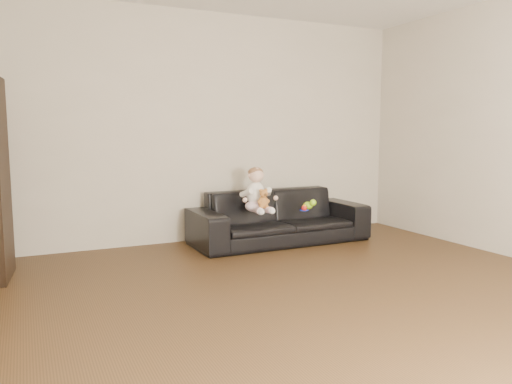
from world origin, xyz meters
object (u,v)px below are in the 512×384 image
sofa (279,217)px  toy_green (308,206)px  baby (257,192)px  toy_blue_disc (304,210)px  teddy_bear (263,199)px  toy_rattle (304,208)px

sofa → toy_green: sofa is taller
sofa → toy_green: bearing=-33.9°
baby → toy_green: size_ratio=3.87×
sofa → toy_blue_disc: sofa is taller
teddy_bear → toy_blue_disc: 0.54m
baby → toy_blue_disc: baby is taller
teddy_bear → toy_rattle: 0.52m
teddy_bear → toy_blue_disc: (0.52, 0.03, -0.16)m
baby → teddy_bear: bearing=-83.1°
sofa → toy_rattle: size_ratio=31.69×
toy_green → toy_rattle: toy_green is taller
sofa → toy_green: (0.27, -0.18, 0.14)m
sofa → baby: bearing=-163.0°
sofa → baby: size_ratio=4.10×
baby → toy_rattle: size_ratio=7.73×
baby → toy_rattle: bearing=-12.9°
toy_blue_disc → toy_rattle: bearing=-116.6°
teddy_bear → toy_green: bearing=11.4°
teddy_bear → baby: bearing=97.4°
toy_rattle → teddy_bear: bearing=-179.8°
baby → toy_rattle: (0.51, -0.15, -0.18)m
baby → teddy_bear: (0.01, -0.15, -0.05)m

